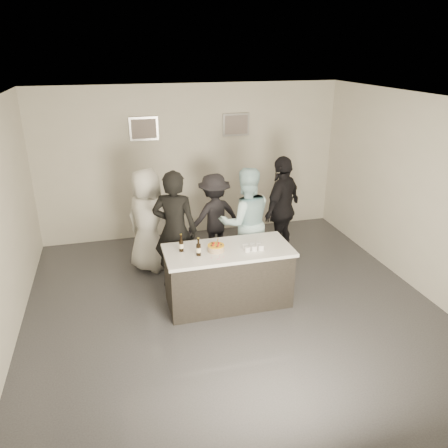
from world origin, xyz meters
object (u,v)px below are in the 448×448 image
(person_main_black, at_px, (175,230))
(person_guest_left, at_px, (148,221))
(bar_counter, at_px, (228,276))
(beer_bottle_a, at_px, (181,243))
(cake, at_px, (216,249))
(person_main_blue, at_px, (246,222))
(person_guest_right, at_px, (282,209))
(person_guest_back, at_px, (214,217))
(beer_bottle_b, at_px, (198,247))

(person_main_black, xyz_separation_m, person_guest_left, (-0.35, 0.70, -0.07))
(bar_counter, relative_size, beer_bottle_a, 7.15)
(person_main_black, bearing_deg, person_guest_left, -39.70)
(beer_bottle_a, bearing_deg, person_main_black, 89.54)
(bar_counter, height_order, cake, cake)
(person_main_blue, bearing_deg, person_guest_right, -151.83)
(person_main_black, xyz_separation_m, person_guest_back, (0.84, 0.87, -0.18))
(person_main_black, bearing_deg, person_guest_right, -141.47)
(beer_bottle_a, xyz_separation_m, person_guest_right, (2.01, 1.16, -0.08))
(person_guest_right, bearing_deg, beer_bottle_a, -11.16)
(person_main_black, bearing_deg, bar_counter, 156.40)
(beer_bottle_a, height_order, person_guest_left, person_guest_left)
(bar_counter, xyz_separation_m, person_main_black, (-0.67, 0.72, 0.52))
(bar_counter, bearing_deg, cake, -173.02)
(beer_bottle_b, distance_m, person_main_blue, 1.38)
(cake, relative_size, beer_bottle_a, 0.94)
(person_guest_left, bearing_deg, beer_bottle_b, 154.72)
(person_main_blue, bearing_deg, person_guest_left, -18.18)
(beer_bottle_a, xyz_separation_m, person_guest_back, (0.85, 1.49, -0.24))
(bar_counter, height_order, person_guest_back, person_guest_back)
(beer_bottle_b, bearing_deg, person_guest_left, 110.30)
(beer_bottle_b, bearing_deg, person_main_blue, 43.81)
(beer_bottle_a, relative_size, person_guest_left, 0.14)
(bar_counter, xyz_separation_m, person_guest_left, (-1.02, 1.41, 0.45))
(person_main_blue, relative_size, person_guest_right, 0.98)
(cake, bearing_deg, person_guest_right, 39.88)
(beer_bottle_a, distance_m, person_guest_left, 1.37)
(beer_bottle_a, bearing_deg, cake, -13.93)
(person_guest_back, bearing_deg, beer_bottle_b, 56.08)
(beer_bottle_b, xyz_separation_m, person_guest_back, (0.64, 1.68, -0.24))
(person_guest_back, bearing_deg, cake, 63.97)
(bar_counter, relative_size, cake, 7.63)
(bar_counter, distance_m, person_guest_left, 1.80)
(cake, distance_m, person_main_black, 0.88)
(beer_bottle_b, bearing_deg, person_guest_right, 36.96)
(beer_bottle_b, height_order, person_guest_back, person_guest_back)
(bar_counter, height_order, person_guest_right, person_guest_right)
(cake, xyz_separation_m, person_guest_left, (-0.83, 1.44, -0.04))
(cake, relative_size, person_main_black, 0.13)
(person_main_black, bearing_deg, cake, 146.31)
(beer_bottle_b, bearing_deg, person_main_black, 104.23)
(beer_bottle_a, xyz_separation_m, person_guest_left, (-0.35, 1.32, -0.13))
(beer_bottle_a, xyz_separation_m, person_main_blue, (1.20, 0.76, -0.10))
(person_main_blue, distance_m, person_guest_left, 1.65)
(person_main_black, bearing_deg, person_main_blue, -150.01)
(bar_counter, distance_m, person_guest_back, 1.63)
(bar_counter, bearing_deg, beer_bottle_a, 171.83)
(beer_bottle_a, bearing_deg, person_guest_back, 60.34)
(person_main_black, height_order, person_guest_left, person_main_black)
(beer_bottle_b, height_order, person_guest_left, person_guest_left)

